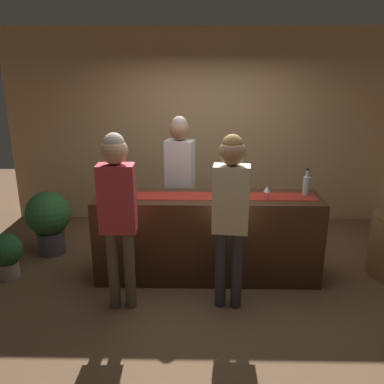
{
  "coord_description": "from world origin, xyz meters",
  "views": [
    {
      "loc": [
        -0.09,
        -4.11,
        2.32
      ],
      "look_at": [
        -0.17,
        0.0,
        1.02
      ],
      "focal_mm": 36.78,
      "sensor_mm": 36.0,
      "label": 1
    }
  ],
  "objects": [
    {
      "name": "customer_sipping",
      "position": [
        0.2,
        -0.61,
        1.1
      ],
      "size": [
        0.36,
        0.25,
        1.76
      ],
      "rotation": [
        0.0,
        0.0,
        -0.12
      ],
      "color": "#33333D",
      "rests_on": "ground"
    },
    {
      "name": "bar_counter",
      "position": [
        0.0,
        0.0,
        0.49
      ],
      "size": [
        2.5,
        0.6,
        0.97
      ],
      "primitive_type": "cube",
      "color": "#3D2314",
      "rests_on": "ground"
    },
    {
      "name": "counter_runner_cloth",
      "position": [
        0.0,
        0.0,
        0.98
      ],
      "size": [
        2.37,
        0.28,
        0.01
      ],
      "primitive_type": "cube",
      "color": "maroon",
      "rests_on": "bar_counter"
    },
    {
      "name": "wine_bottle_clear",
      "position": [
        1.09,
        0.07,
        1.09
      ],
      "size": [
        0.07,
        0.07,
        0.3
      ],
      "color": "#B2C6C1",
      "rests_on": "bar_counter"
    },
    {
      "name": "wine_bottle_amber",
      "position": [
        0.33,
        0.1,
        1.09
      ],
      "size": [
        0.07,
        0.07,
        0.3
      ],
      "color": "brown",
      "rests_on": "bar_counter"
    },
    {
      "name": "back_wall",
      "position": [
        0.0,
        1.9,
        1.45
      ],
      "size": [
        6.0,
        0.12,
        2.9
      ],
      "primitive_type": "cube",
      "color": "tan",
      "rests_on": "ground"
    },
    {
      "name": "ground_plane",
      "position": [
        0.0,
        0.0,
        0.0
      ],
      "size": [
        10.0,
        10.0,
        0.0
      ],
      "primitive_type": "plane",
      "color": "brown"
    },
    {
      "name": "potted_plant_small",
      "position": [
        -2.28,
        -0.1,
        0.31
      ],
      "size": [
        0.37,
        0.37,
        0.54
      ],
      "color": "#9E9389",
      "rests_on": "ground"
    },
    {
      "name": "bartender",
      "position": [
        -0.33,
        0.58,
        1.12
      ],
      "size": [
        0.38,
        0.28,
        1.78
      ],
      "rotation": [
        0.0,
        0.0,
        2.9
      ],
      "color": "#26262B",
      "rests_on": "ground"
    },
    {
      "name": "potted_plant_tall",
      "position": [
        -2.02,
        0.56,
        0.48
      ],
      "size": [
        0.57,
        0.57,
        0.83
      ],
      "color": "#4C4C51",
      "rests_on": "ground"
    },
    {
      "name": "customer_browsing",
      "position": [
        -0.86,
        -0.65,
        1.11
      ],
      "size": [
        0.35,
        0.25,
        1.78
      ],
      "rotation": [
        0.0,
        0.0,
        0.03
      ],
      "color": "brown",
      "rests_on": "ground"
    },
    {
      "name": "wine_glass_near_customer",
      "position": [
        0.63,
        -0.07,
        1.08
      ],
      "size": [
        0.07,
        0.07,
        0.14
      ],
      "color": "silver",
      "rests_on": "bar_counter"
    },
    {
      "name": "wine_glass_mid_counter",
      "position": [
        -1.09,
        -0.08,
        1.08
      ],
      "size": [
        0.07,
        0.07,
        0.14
      ],
      "color": "silver",
      "rests_on": "bar_counter"
    }
  ]
}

